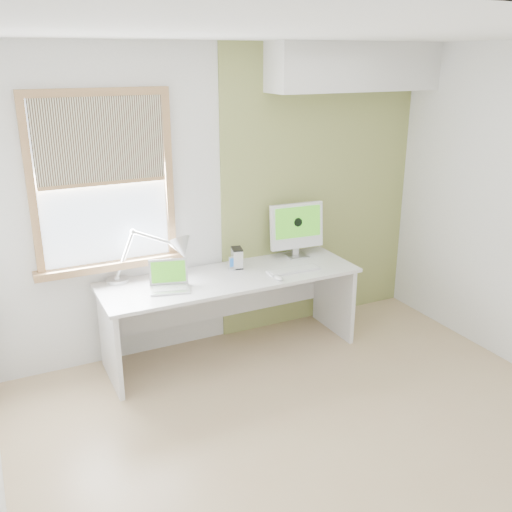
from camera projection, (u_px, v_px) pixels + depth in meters
room at (331, 261)px, 3.51m from camera, size 4.04×3.54×2.64m
accent_wall at (319, 189)px, 5.40m from camera, size 2.00×0.02×2.60m
soffit at (354, 66)px, 4.98m from camera, size 1.60×0.40×0.42m
window at (103, 183)px, 4.47m from camera, size 1.20×0.14×1.42m
desk at (228, 295)px, 4.96m from camera, size 2.20×0.70×0.73m
desk_lamp at (169, 252)px, 4.72m from camera, size 0.75×0.40×0.44m
laptop at (169, 282)px, 4.57m from camera, size 0.36×0.32×0.22m
phone_dock at (232, 266)px, 4.96m from camera, size 0.08×0.08×0.12m
external_drive at (237, 258)px, 5.01m from camera, size 0.11×0.15×0.18m
imac at (297, 227)px, 5.23m from camera, size 0.51×0.18×0.50m
keyboard at (294, 270)px, 4.95m from camera, size 0.47×0.14×0.02m
mouse at (279, 278)px, 4.75m from camera, size 0.07×0.11×0.03m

